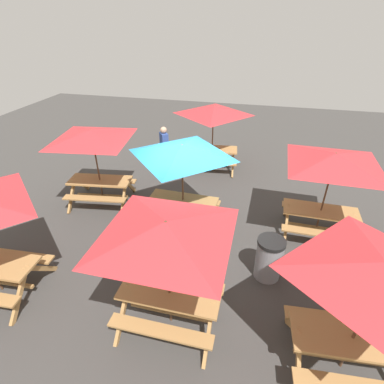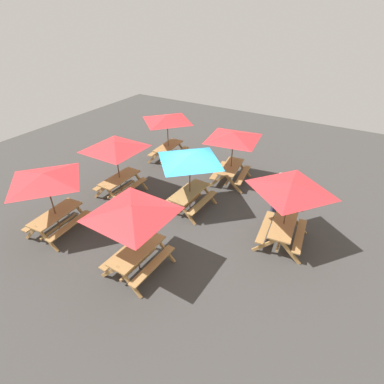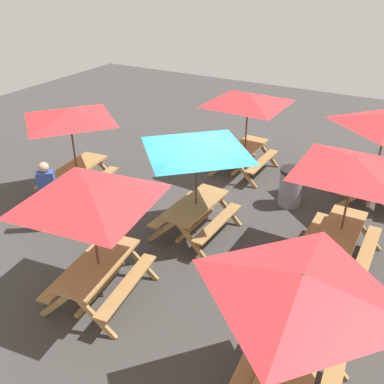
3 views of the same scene
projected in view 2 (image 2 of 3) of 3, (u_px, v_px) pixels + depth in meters
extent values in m
plane|color=#3D3A38|center=(190.00, 212.00, 11.37)|extent=(25.77, 25.77, 0.00)
cube|color=#A87A44|center=(231.00, 167.00, 12.95)|extent=(1.88, 0.94, 0.05)
cube|color=#A87A44|center=(243.00, 175.00, 12.93)|extent=(1.82, 0.50, 0.04)
cube|color=#A87A44|center=(219.00, 170.00, 13.29)|extent=(1.82, 0.50, 0.04)
cube|color=#A87A44|center=(234.00, 184.00, 12.42)|extent=(0.17, 0.80, 0.81)
cube|color=#A87A44|center=(217.00, 181.00, 12.66)|extent=(0.17, 0.80, 0.81)
cube|color=#A87A44|center=(243.00, 168.00, 13.64)|extent=(0.17, 0.80, 0.81)
cube|color=#A87A44|center=(228.00, 165.00, 13.88)|extent=(0.17, 0.80, 0.81)
cube|color=#A87A44|center=(230.00, 177.00, 13.23)|extent=(1.56, 0.28, 0.06)
cylinder|color=brown|center=(232.00, 158.00, 12.73)|extent=(0.04, 0.04, 2.30)
pyramid|color=red|center=(233.00, 136.00, 12.19)|extent=(2.80, 2.80, 0.28)
cube|color=#A87A44|center=(284.00, 224.00, 9.58)|extent=(1.87, 0.89, 0.05)
cube|color=#A87A44|center=(300.00, 236.00, 9.54)|extent=(1.82, 0.45, 0.04)
cube|color=#A87A44|center=(265.00, 227.00, 9.92)|extent=(1.82, 0.45, 0.04)
cube|color=#A87A44|center=(289.00, 251.00, 9.05)|extent=(0.15, 0.80, 0.81)
cube|color=#A87A44|center=(265.00, 245.00, 9.30)|extent=(0.15, 0.80, 0.81)
cube|color=#A87A44|center=(297.00, 222.00, 10.25)|extent=(0.15, 0.80, 0.81)
cube|color=#A87A44|center=(275.00, 217.00, 10.50)|extent=(0.15, 0.80, 0.81)
cube|color=#A87A44|center=(281.00, 236.00, 9.86)|extent=(1.56, 0.24, 0.06)
cylinder|color=brown|center=(286.00, 214.00, 9.36)|extent=(0.04, 0.04, 2.30)
pyramid|color=red|center=(291.00, 186.00, 8.82)|extent=(2.20, 2.20, 0.28)
cube|color=#A87A44|center=(56.00, 214.00, 10.04)|extent=(1.85, 0.83, 0.05)
cube|color=#A87A44|center=(70.00, 225.00, 9.99)|extent=(1.81, 0.39, 0.04)
cube|color=#A87A44|center=(46.00, 216.00, 10.40)|extent=(1.81, 0.39, 0.04)
cube|color=#A87A44|center=(47.00, 239.00, 9.51)|extent=(0.12, 0.80, 0.81)
cube|color=#A87A44|center=(31.00, 233.00, 9.78)|extent=(0.12, 0.80, 0.81)
cube|color=#A87A44|center=(83.00, 213.00, 10.69)|extent=(0.12, 0.80, 0.81)
cube|color=#A87A44|center=(68.00, 208.00, 10.96)|extent=(0.12, 0.80, 0.81)
cube|color=#A87A44|center=(59.00, 226.00, 10.32)|extent=(1.56, 0.18, 0.06)
cylinder|color=brown|center=(52.00, 204.00, 9.82)|extent=(0.04, 0.04, 2.30)
pyramid|color=red|center=(44.00, 177.00, 9.28)|extent=(2.14, 2.14, 0.28)
cube|color=#A87A44|center=(120.00, 178.00, 12.11)|extent=(1.81, 0.72, 0.05)
cube|color=#A87A44|center=(131.00, 188.00, 12.02)|extent=(1.80, 0.28, 0.04)
cube|color=#A87A44|center=(111.00, 181.00, 12.50)|extent=(1.80, 0.28, 0.04)
cube|color=#A87A44|center=(114.00, 197.00, 11.58)|extent=(0.07, 0.80, 0.81)
cube|color=#A87A44|center=(100.00, 192.00, 11.90)|extent=(0.07, 0.80, 0.81)
cube|color=#A87A44|center=(140.00, 180.00, 12.71)|extent=(0.07, 0.80, 0.81)
cube|color=#A87A44|center=(127.00, 176.00, 13.03)|extent=(0.07, 0.80, 0.81)
cube|color=#A87A44|center=(121.00, 189.00, 12.39)|extent=(1.56, 0.09, 0.06)
cylinder|color=brown|center=(118.00, 169.00, 11.89)|extent=(0.04, 0.04, 2.30)
pyramid|color=red|center=(115.00, 145.00, 11.35)|extent=(2.83, 2.83, 0.28)
cube|color=#A87A44|center=(137.00, 250.00, 8.56)|extent=(1.82, 0.76, 0.05)
cube|color=#A87A44|center=(153.00, 265.00, 8.46)|extent=(1.81, 0.32, 0.04)
cube|color=#A87A44|center=(124.00, 251.00, 8.96)|extent=(1.81, 0.32, 0.04)
cube|color=#A87A44|center=(130.00, 283.00, 8.03)|extent=(0.09, 0.80, 0.81)
cube|color=#A87A44|center=(110.00, 272.00, 8.36)|extent=(0.09, 0.80, 0.81)
cube|color=#A87A44|center=(164.00, 249.00, 9.15)|extent=(0.09, 0.80, 0.81)
cube|color=#A87A44|center=(146.00, 240.00, 9.48)|extent=(0.09, 0.80, 0.81)
cube|color=#A87A44|center=(139.00, 263.00, 8.83)|extent=(1.56, 0.12, 0.06)
cylinder|color=brown|center=(136.00, 239.00, 8.34)|extent=(0.04, 0.04, 2.30)
pyramid|color=red|center=(132.00, 210.00, 7.80)|extent=(2.83, 2.83, 0.28)
cube|color=#A87A44|center=(190.00, 192.00, 11.22)|extent=(1.82, 0.77, 0.05)
cube|color=#A87A44|center=(202.00, 203.00, 11.13)|extent=(1.81, 0.33, 0.04)
cube|color=#A87A44|center=(178.00, 194.00, 11.63)|extent=(1.81, 0.33, 0.04)
cube|color=#A87A44|center=(187.00, 213.00, 10.70)|extent=(0.09, 0.80, 0.81)
cube|color=#A87A44|center=(170.00, 207.00, 11.03)|extent=(0.09, 0.80, 0.81)
cube|color=#A87A44|center=(208.00, 193.00, 11.81)|extent=(0.09, 0.80, 0.81)
cube|color=#A87A44|center=(193.00, 188.00, 12.14)|extent=(0.09, 0.80, 0.81)
cube|color=#A87A44|center=(190.00, 203.00, 11.50)|extent=(1.56, 0.13, 0.06)
cylinder|color=brown|center=(190.00, 182.00, 11.01)|extent=(0.04, 0.04, 2.30)
pyramid|color=#268CC6|center=(190.00, 157.00, 10.47)|extent=(2.07, 2.07, 0.28)
cube|color=#A87A44|center=(168.00, 146.00, 14.82)|extent=(1.84, 0.80, 0.05)
cube|color=#A87A44|center=(178.00, 154.00, 14.76)|extent=(1.81, 0.36, 0.04)
cube|color=#A87A44|center=(159.00, 149.00, 15.19)|extent=(1.81, 0.36, 0.04)
cube|color=#A87A44|center=(167.00, 160.00, 14.29)|extent=(0.11, 0.80, 0.81)
cube|color=#A87A44|center=(154.00, 157.00, 14.57)|extent=(0.11, 0.80, 0.81)
cube|color=#A87A44|center=(182.00, 149.00, 15.46)|extent=(0.11, 0.80, 0.81)
cube|color=#A87A44|center=(170.00, 146.00, 15.75)|extent=(0.11, 0.80, 0.81)
cube|color=#A87A44|center=(169.00, 156.00, 15.10)|extent=(1.56, 0.16, 0.06)
cylinder|color=brown|center=(168.00, 138.00, 14.60)|extent=(0.04, 0.04, 2.30)
pyramid|color=red|center=(167.00, 118.00, 14.07)|extent=(2.11, 2.11, 0.28)
cylinder|color=gray|center=(121.00, 218.00, 10.34)|extent=(0.56, 0.56, 0.90)
cylinder|color=black|center=(119.00, 206.00, 10.08)|extent=(0.59, 0.59, 0.08)
cube|color=#2D334C|center=(276.00, 202.00, 11.19)|extent=(0.31, 0.33, 0.85)
cube|color=#334C99|center=(279.00, 186.00, 10.81)|extent=(0.39, 0.42, 0.60)
sphere|color=tan|center=(281.00, 176.00, 10.59)|extent=(0.22, 0.22, 0.22)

